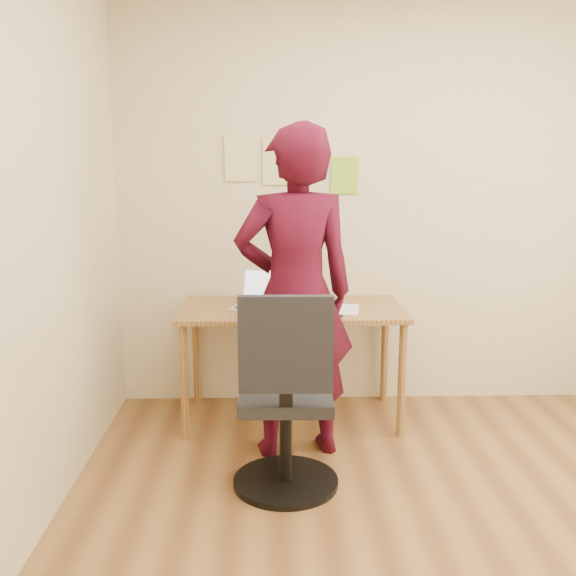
{
  "coord_description": "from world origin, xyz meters",
  "views": [
    {
      "loc": [
        -0.71,
        -2.56,
        1.64
      ],
      "look_at": [
        -0.63,
        0.95,
        0.95
      ],
      "focal_mm": 40.0,
      "sensor_mm": 36.0,
      "label": 1
    }
  ],
  "objects_px": {
    "phone": "(336,314)",
    "desk": "(292,321)",
    "office_chair": "(286,408)",
    "person": "(295,294)",
    "laptop": "(261,300)"
  },
  "relations": [
    {
      "from": "person",
      "to": "office_chair",
      "type": "bearing_deg",
      "value": 72.39
    },
    {
      "from": "office_chair",
      "to": "person",
      "type": "distance_m",
      "value": 0.68
    },
    {
      "from": "desk",
      "to": "laptop",
      "type": "distance_m",
      "value": 0.24
    },
    {
      "from": "office_chair",
      "to": "desk",
      "type": "bearing_deg",
      "value": 87.39
    },
    {
      "from": "office_chair",
      "to": "person",
      "type": "bearing_deg",
      "value": 83.58
    },
    {
      "from": "phone",
      "to": "office_chair",
      "type": "xyz_separation_m",
      "value": [
        -0.32,
        -0.73,
        -0.3
      ]
    },
    {
      "from": "laptop",
      "to": "person",
      "type": "relative_size",
      "value": 0.22
    },
    {
      "from": "person",
      "to": "desk",
      "type": "bearing_deg",
      "value": -99.92
    },
    {
      "from": "person",
      "to": "phone",
      "type": "bearing_deg",
      "value": -144.39
    },
    {
      "from": "phone",
      "to": "desk",
      "type": "bearing_deg",
      "value": 125.89
    },
    {
      "from": "laptop",
      "to": "phone",
      "type": "relative_size",
      "value": 3.41
    },
    {
      "from": "laptop",
      "to": "office_chair",
      "type": "height_order",
      "value": "office_chair"
    },
    {
      "from": "laptop",
      "to": "phone",
      "type": "height_order",
      "value": "laptop"
    },
    {
      "from": "desk",
      "to": "laptop",
      "type": "bearing_deg",
      "value": -178.28
    },
    {
      "from": "office_chair",
      "to": "person",
      "type": "relative_size",
      "value": 0.57
    }
  ]
}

